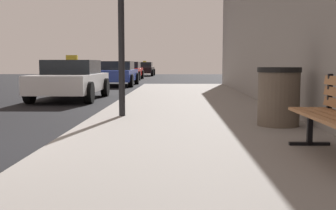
# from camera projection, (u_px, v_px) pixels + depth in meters

# --- Properties ---
(sidewalk) EXTENTS (4.00, 32.00, 0.15)m
(sidewalk) POSITION_uv_depth(u_px,v_px,m) (207.00, 157.00, 4.91)
(sidewalk) COLOR gray
(sidewalk) RESTS_ON ground_plane
(trash_bin) EXTENTS (0.71, 0.71, 0.95)m
(trash_bin) POSITION_uv_depth(u_px,v_px,m) (279.00, 96.00, 6.85)
(trash_bin) COLOR brown
(trash_bin) RESTS_ON sidewalk
(car_white) EXTENTS (1.96, 4.22, 1.43)m
(car_white) POSITION_uv_depth(u_px,v_px,m) (71.00, 79.00, 13.53)
(car_white) COLOR white
(car_white) RESTS_ON ground_plane
(car_blue) EXTENTS (2.05, 4.56, 1.27)m
(car_blue) POSITION_uv_depth(u_px,v_px,m) (117.00, 73.00, 21.97)
(car_blue) COLOR #233899
(car_blue) RESTS_ON ground_plane
(car_red) EXTENTS (1.93, 4.40, 1.27)m
(car_red) POSITION_uv_depth(u_px,v_px,m) (129.00, 71.00, 29.91)
(car_red) COLOR red
(car_red) RESTS_ON ground_plane
(car_black) EXTENTS (2.01, 4.50, 1.27)m
(car_black) POSITION_uv_depth(u_px,v_px,m) (144.00, 69.00, 39.08)
(car_black) COLOR black
(car_black) RESTS_ON ground_plane
(car_silver) EXTENTS (2.04, 4.32, 1.43)m
(car_silver) POSITION_uv_depth(u_px,v_px,m) (144.00, 68.00, 47.33)
(car_silver) COLOR #B7B7BF
(car_silver) RESTS_ON ground_plane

